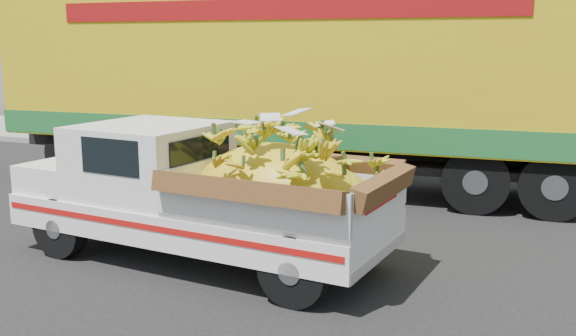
% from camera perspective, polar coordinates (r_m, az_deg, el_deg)
% --- Properties ---
extents(ground, '(100.00, 100.00, 0.00)m').
position_cam_1_polar(ground, '(9.49, -11.59, -6.19)').
color(ground, black).
rests_on(ground, ground).
extents(curb, '(60.00, 0.25, 0.15)m').
position_cam_1_polar(curb, '(15.15, 2.02, 0.74)').
color(curb, gray).
rests_on(curb, ground).
extents(sidewalk, '(60.00, 4.00, 0.14)m').
position_cam_1_polar(sidewalk, '(17.11, 4.42, 1.88)').
color(sidewalk, gray).
rests_on(sidewalk, ground).
extents(building_left, '(18.00, 6.00, 5.00)m').
position_cam_1_polar(building_left, '(25.61, -8.89, 10.24)').
color(building_left, gray).
rests_on(building_left, ground).
extents(pickup_truck, '(5.10, 2.31, 1.73)m').
position_cam_1_polar(pickup_truck, '(8.06, -5.73, -2.23)').
color(pickup_truck, black).
rests_on(pickup_truck, ground).
extents(semi_trailer, '(12.03, 3.05, 3.80)m').
position_cam_1_polar(semi_trailer, '(12.43, 0.70, 8.01)').
color(semi_trailer, black).
rests_on(semi_trailer, ground).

